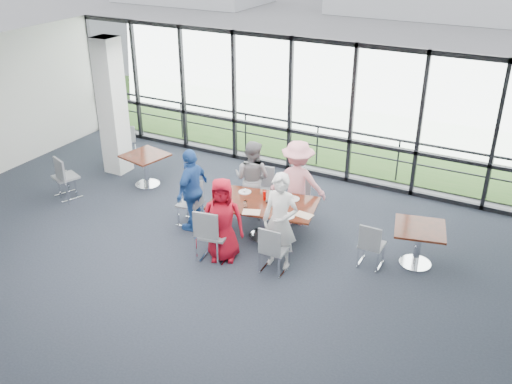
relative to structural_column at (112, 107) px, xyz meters
The scene contains 38 objects.
floor 4.96m from the structural_column, 39.81° to the right, with size 12.00×10.00×0.02m, color #212731.
ceiling 4.95m from the structural_column, 39.81° to the right, with size 12.00×10.00×0.04m, color white.
curtain_wall_back 4.12m from the structural_column, 29.05° to the left, with size 12.00×0.10×3.20m, color white.
structural_column is the anchor object (origin of this frame).
apron 8.04m from the structural_column, 62.78° to the left, with size 80.00×70.00×0.02m, color gray.
grass_strip 6.36m from the structural_column, 54.25° to the left, with size 80.00×5.00×0.01m, color #30631E.
guard_rail 4.57m from the structural_column, 35.84° to the left, with size 0.06×0.06×12.00m, color #2D2D33.
main_table 4.79m from the structural_column, 14.47° to the right, with size 2.15×1.44×0.75m.
side_table_left 1.52m from the structural_column, 17.13° to the right, with size 1.03×1.03×0.75m.
side_table_right 7.47m from the structural_column, ahead, with size 1.03×1.03×0.75m.
diner_near_left 4.83m from the structural_column, 27.03° to the right, with size 0.77×0.50×1.57m, color #AC0C1D.
diner_near_right 5.61m from the structural_column, 19.88° to the right, with size 0.64×0.47×1.76m, color white.
diner_far_left 4.01m from the structural_column, ahead, with size 0.78×0.48×1.61m, color gray.
diner_far_right 4.92m from the structural_column, ahead, with size 1.13×0.58×1.74m, color pink.
diner_end 3.57m from the structural_column, 25.17° to the right, with size 0.98×0.53×1.67m, color #2553A2.
chair_main_nl 4.81m from the structural_column, 28.59° to the right, with size 0.48×0.48×0.99m, color gray, non-canonical shape.
chair_main_nr 5.76m from the structural_column, 21.82° to the right, with size 0.43×0.43×0.88m, color gray, non-canonical shape.
chair_main_fl 4.10m from the structural_column, ahead, with size 0.44×0.44×0.90m, color gray, non-canonical shape.
chair_main_fr 4.93m from the structural_column, ahead, with size 0.40×0.40×0.83m, color gray, non-canonical shape.
chair_main_end 3.51m from the structural_column, 24.71° to the right, with size 0.44×0.44×0.90m, color gray, non-canonical shape.
chair_spare_la 2.00m from the structural_column, 91.38° to the right, with size 0.47×0.47×0.97m, color gray, non-canonical shape.
chair_spare_lb 1.34m from the structural_column, 121.31° to the left, with size 0.41×0.41×0.84m, color gray, non-canonical shape.
chair_spare_r 6.87m from the structural_column, ahead, with size 0.41×0.41×0.84m, color gray, non-canonical shape.
plate_nl 4.45m from the structural_column, 22.35° to the right, with size 0.28×0.28×0.01m, color white.
plate_nr 5.43m from the structural_column, 15.80° to the right, with size 0.27×0.27×0.01m, color white.
plate_fl 4.22m from the structural_column, 13.38° to the right, with size 0.25×0.25×0.01m, color white.
plate_fr 5.10m from the structural_column, ahead, with size 0.26×0.26×0.01m, color white.
plate_end 4.05m from the structural_column, 19.08° to the right, with size 0.24×0.24×0.01m, color white.
tumbler_a 4.66m from the structural_column, 19.14° to the right, with size 0.07×0.07×0.13m, color white.
tumbler_b 5.06m from the structural_column, 14.67° to the right, with size 0.07×0.07×0.14m, color white.
tumbler_c 4.71m from the structural_column, 11.05° to the right, with size 0.07×0.07×0.13m, color white.
tumbler_d 4.19m from the structural_column, 20.43° to the right, with size 0.07×0.07×0.14m, color white.
menu_a 4.88m from the structural_column, 19.68° to the right, with size 0.32×0.23×0.00m, color white.
menu_b 5.63m from the structural_column, 13.25° to the right, with size 0.31×0.22×0.00m, color white.
menu_c 4.77m from the structural_column, ahead, with size 0.31×0.22×0.00m, color white.
condiment_caddy 4.86m from the structural_column, 13.93° to the right, with size 0.10×0.07×0.04m, color black.
ketchup_bottle 4.70m from the structural_column, 13.38° to the right, with size 0.06×0.06×0.18m, color #B60300.
green_bottle 4.82m from the structural_column, 13.01° to the right, with size 0.05×0.05×0.20m, color #1E7535.
Camera 1 is at (5.27, -6.64, 5.67)m, focal length 40.00 mm.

